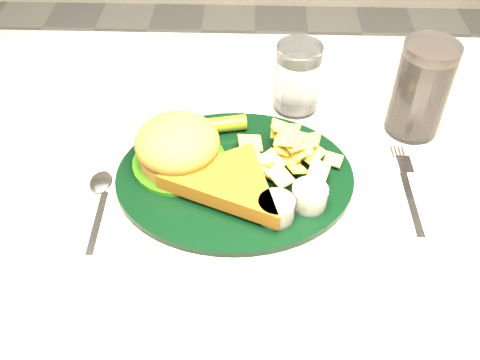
{
  "coord_description": "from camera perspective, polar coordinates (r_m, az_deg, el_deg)",
  "views": [
    {
      "loc": [
        0.0,
        -0.51,
        1.26
      ],
      "look_at": [
        -0.01,
        -0.04,
        0.8
      ],
      "focal_mm": 40.0,
      "sensor_mm": 36.0,
      "label": 1
    }
  ],
  "objects": [
    {
      "name": "cola_glass",
      "position": [
        0.81,
        18.75,
        9.13
      ],
      "size": [
        0.1,
        0.1,
        0.14
      ],
      "primitive_type": "cylinder",
      "rotation": [
        0.0,
        0.0,
        -0.43
      ],
      "color": "black",
      "rests_on": "table"
    },
    {
      "name": "spoon",
      "position": [
        0.69,
        -14.98,
        -4.28
      ],
      "size": [
        0.04,
        0.14,
        0.01
      ],
      "primitive_type": null,
      "rotation": [
        0.0,
        0.0,
        0.02
      ],
      "color": "silver",
      "rests_on": "table"
    },
    {
      "name": "table",
      "position": [
        1.02,
        0.67,
        -15.47
      ],
      "size": [
        1.2,
        0.8,
        0.75
      ],
      "primitive_type": null,
      "color": "#A9A399",
      "rests_on": "ground"
    },
    {
      "name": "wrapped_straw",
      "position": [
        0.82,
        -3.27,
        6.53
      ],
      "size": [
        0.19,
        0.1,
        0.01
      ],
      "primitive_type": null,
      "rotation": [
        0.0,
        0.0,
        0.22
      ],
      "color": "white",
      "rests_on": "table"
    },
    {
      "name": "fork_napkin",
      "position": [
        0.73,
        17.69,
        -1.96
      ],
      "size": [
        0.12,
        0.15,
        0.01
      ],
      "primitive_type": null,
      "rotation": [
        0.0,
        0.0,
        0.01
      ],
      "color": "silver",
      "rests_on": "table"
    },
    {
      "name": "water_glass",
      "position": [
        0.83,
        6.15,
        10.79
      ],
      "size": [
        0.08,
        0.08,
        0.11
      ],
      "primitive_type": "cylinder",
      "rotation": [
        0.0,
        0.0,
        0.25
      ],
      "color": "white",
      "rests_on": "table"
    },
    {
      "name": "dinner_plate",
      "position": [
        0.7,
        -0.57,
        2.21
      ],
      "size": [
        0.33,
        0.28,
        0.07
      ],
      "primitive_type": null,
      "rotation": [
        0.0,
        0.0,
        0.04
      ],
      "color": "black",
      "rests_on": "table"
    }
  ]
}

